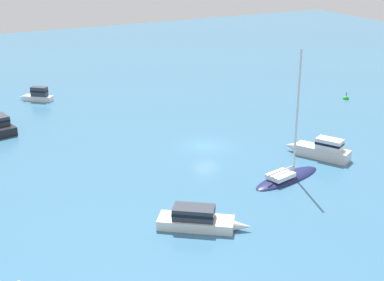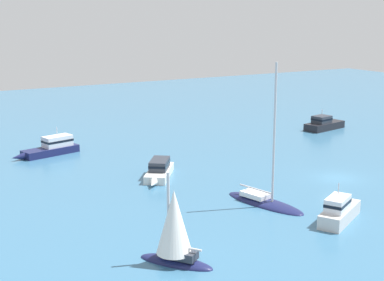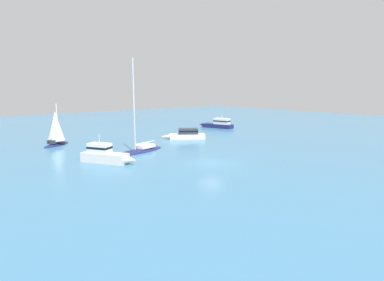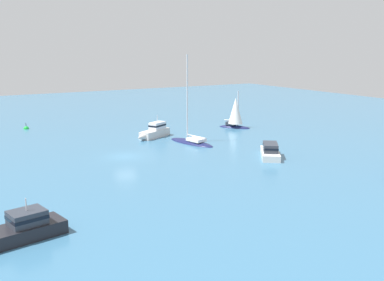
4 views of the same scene
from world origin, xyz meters
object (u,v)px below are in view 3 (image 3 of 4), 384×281
ketch (56,131)px  cabin_cruiser (106,155)px  motor_cruiser (219,124)px  ketch_1 (140,150)px  motor_cruiser_1 (186,134)px

ketch → cabin_cruiser: (-14.67, -0.52, -1.30)m
cabin_cruiser → motor_cruiser: size_ratio=0.81×
motor_cruiser → ketch_1: 27.65m
cabin_cruiser → motor_cruiser: cabin_cruiser is taller
ketch → ketch_1: bearing=-96.9°
ketch_1 → motor_cruiser_1: (4.15, -11.39, 0.50)m
motor_cruiser → ketch_1: size_ratio=0.65×
cabin_cruiser → motor_cruiser_1: bearing=82.8°
ketch → cabin_cruiser: bearing=-123.9°
motor_cruiser_1 → motor_cruiser: bearing=-119.4°
cabin_cruiser → motor_cruiser_1: (6.85, -17.50, -0.12)m
motor_cruiser → ketch_1: bearing=98.3°
cabin_cruiser → motor_cruiser: bearing=84.2°
cabin_cruiser → ketch_1: (2.71, -6.11, -0.63)m
ketch → motor_cruiser_1: 19.70m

